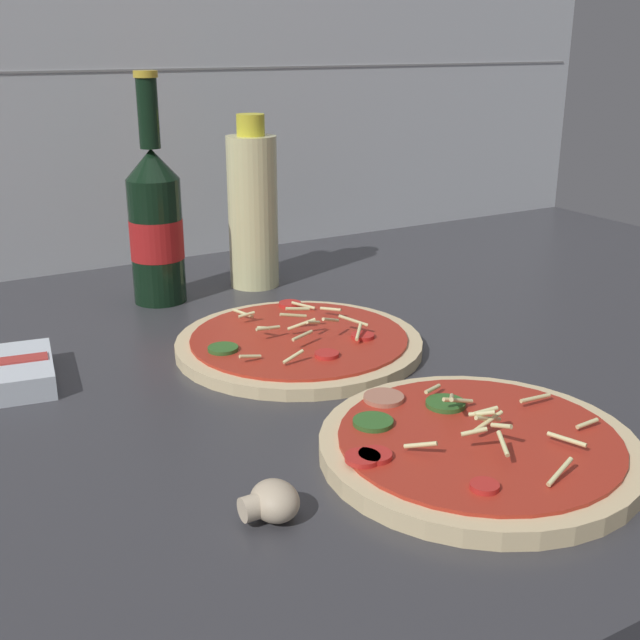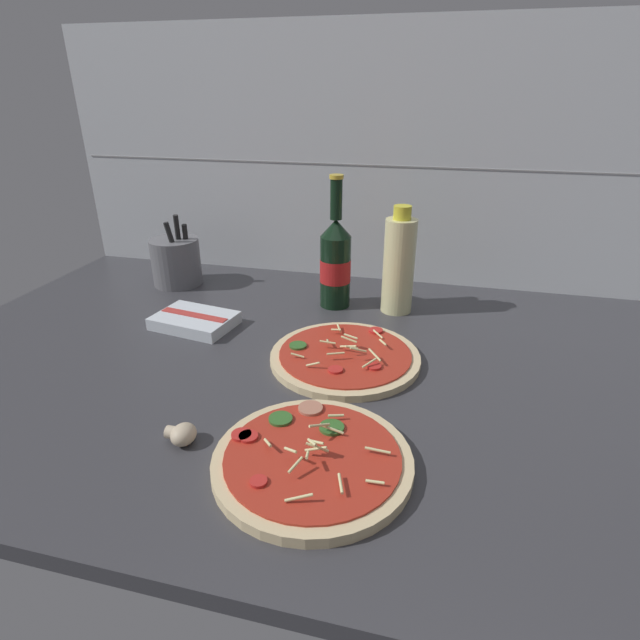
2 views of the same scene
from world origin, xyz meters
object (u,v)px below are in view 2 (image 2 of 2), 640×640
object	(u,v)px
mushroom_left	(182,434)
dish_towel	(195,321)
utensil_crock	(176,261)
oil_bottle	(399,264)
pizza_near	(313,460)
beer_bottle	(335,262)
pizza_far	(345,357)

from	to	relation	value
mushroom_left	dish_towel	xyz separation A→B (cm)	(-15.22, 33.82, -0.17)
utensil_crock	oil_bottle	bearing A→B (deg)	-3.71
mushroom_left	utensil_crock	size ratio (longest dim) A/B	0.24
pizza_near	dish_towel	world-z (taller)	pizza_near
pizza_near	beer_bottle	bearing A→B (deg)	99.25
beer_bottle	utensil_crock	size ratio (longest dim) A/B	1.65
mushroom_left	pizza_far	bearing A→B (deg)	58.16
pizza_far	oil_bottle	world-z (taller)	oil_bottle
pizza_far	mushroom_left	xyz separation A→B (cm)	(-16.96, -27.32, 0.61)
pizza_far	utensil_crock	size ratio (longest dim) A/B	1.54
pizza_far	pizza_near	bearing A→B (deg)	-87.30
oil_bottle	mushroom_left	size ratio (longest dim) A/B	5.43
pizza_near	pizza_far	distance (cm)	27.54
pizza_near	beer_bottle	distance (cm)	52.90
beer_bottle	dish_towel	xyz separation A→B (cm)	(-25.11, -17.42, -8.82)
dish_towel	oil_bottle	bearing A→B (deg)	24.70
beer_bottle	utensil_crock	distance (cm)	40.54
pizza_near	dish_towel	xyz separation A→B (cm)	(-33.48, 34.01, 0.32)
pizza_near	mushroom_left	world-z (taller)	pizza_near
pizza_far	mushroom_left	distance (cm)	32.16
beer_bottle	mushroom_left	xyz separation A→B (cm)	(-9.89, -51.25, -8.64)
pizza_near	oil_bottle	world-z (taller)	oil_bottle
pizza_near	utensil_crock	size ratio (longest dim) A/B	1.49
pizza_near	pizza_far	xyz separation A→B (cm)	(-1.30, 27.50, -0.12)
beer_bottle	utensil_crock	bearing A→B (deg)	174.61
pizza_near	pizza_far	size ratio (longest dim) A/B	0.97
dish_towel	mushroom_left	bearing A→B (deg)	-65.77
pizza_far	mushroom_left	world-z (taller)	pizza_far
mushroom_left	pizza_near	bearing A→B (deg)	-0.58
beer_bottle	pizza_far	bearing A→B (deg)	-73.53
pizza_far	dish_towel	bearing A→B (deg)	168.58
beer_bottle	mushroom_left	distance (cm)	52.90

